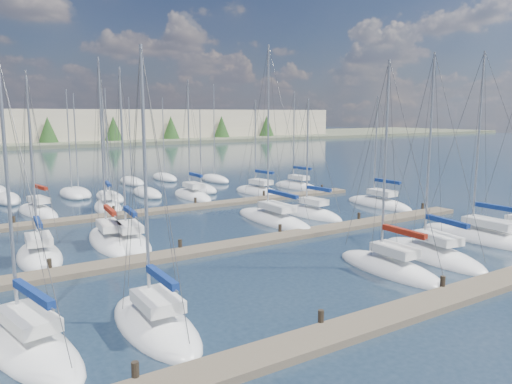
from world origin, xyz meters
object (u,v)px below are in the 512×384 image
sailboat_b (26,344)px  sailboat_o (108,207)px  sailboat_h (39,256)px  sailboat_n (38,212)px  sailboat_c (155,325)px  sailboat_l (311,214)px  sailboat_d (389,268)px  sailboat_f (482,238)px  sailboat_p (192,195)px  sailboat_q (259,192)px  sailboat_e (432,255)px  sailboat_k (273,220)px  sailboat_m (379,204)px  sailboat_r (297,187)px  sailboat_j (128,242)px  sailboat_i (109,241)px

sailboat_b → sailboat_o: (11.05, 26.37, 0.02)m
sailboat_h → sailboat_n: sailboat_n is taller
sailboat_h → sailboat_c: sailboat_c is taller
sailboat_l → sailboat_d: size_ratio=0.87×
sailboat_n → sailboat_c: bearing=-100.7°
sailboat_f → sailboat_p: bearing=107.5°
sailboat_q → sailboat_e: sailboat_e is taller
sailboat_f → sailboat_d: sailboat_f is taller
sailboat_k → sailboat_h: 18.33m
sailboat_m → sailboat_r: bearing=88.9°
sailboat_r → sailboat_o: (-22.94, -0.68, -0.00)m
sailboat_l → sailboat_h: 22.50m
sailboat_j → sailboat_b: 15.21m
sailboat_m → sailboat_p: 19.46m
sailboat_h → sailboat_j: 5.75m
sailboat_o → sailboat_e: (12.27, -26.94, -0.01)m
sailboat_l → sailboat_p: bearing=101.3°
sailboat_d → sailboat_n: (-13.80, 28.56, 0.01)m
sailboat_l → sailboat_n: sailboat_n is taller
sailboat_f → sailboat_m: (3.78, 13.40, 0.00)m
sailboat_k → sailboat_m: 12.78m
sailboat_m → sailboat_n: (-28.58, 13.88, 0.02)m
sailboat_c → sailboat_o: bearing=78.4°
sailboat_f → sailboat_m: bearing=73.3°
sailboat_q → sailboat_h: bearing=-158.2°
sailboat_o → sailboat_r: bearing=11.4°
sailboat_m → sailboat_o: (-22.64, 12.74, 0.02)m
sailboat_p → sailboat_d: bearing=-91.3°
sailboat_i → sailboat_e: sailboat_i is taller
sailboat_d → sailboat_b: bearing=177.9°
sailboat_p → sailboat_n: 15.55m
sailboat_m → sailboat_e: size_ratio=0.85×
sailboat_f → sailboat_r: 27.13m
sailboat_j → sailboat_e: (14.96, -13.29, -0.00)m
sailboat_k → sailboat_c: bearing=-137.4°
sailboat_r → sailboat_q: bearing=-179.3°
sailboat_m → sailboat_c: sailboat_c is taller
sailboat_r → sailboat_d: size_ratio=0.97×
sailboat_d → sailboat_l: bearing=68.1°
sailboat_m → sailboat_b: bearing=-157.8°
sailboat_r → sailboat_n: (-28.88, 0.46, 0.01)m
sailboat_q → sailboat_f: (1.89, -26.04, 0.00)m
sailboat_h → sailboat_i: size_ratio=0.88×
sailboat_l → sailboat_q: bearing=71.5°
sailboat_r → sailboat_d: bearing=-125.0°
sailboat_r → sailboat_n: bearing=172.3°
sailboat_j → sailboat_e: sailboat_e is taller
sailboat_q → sailboat_h: sailboat_h is taller
sailboat_o → sailboat_k: bearing=-43.2°
sailboat_b → sailboat_d: size_ratio=0.94×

